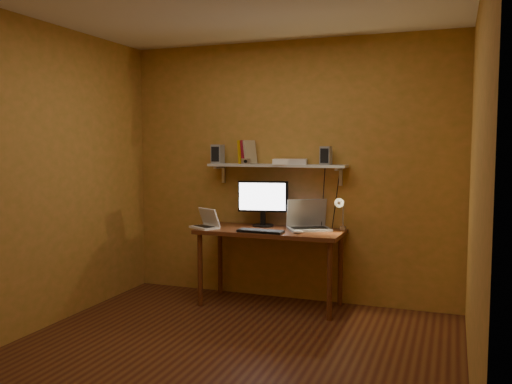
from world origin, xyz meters
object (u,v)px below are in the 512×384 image
at_px(desk_lamp, 341,209).
at_px(speaker_right, 326,156).
at_px(mouse, 298,232).
at_px(monitor, 263,201).
at_px(router, 290,162).
at_px(netbook, 207,223).
at_px(laptop, 308,221).
at_px(speaker_left, 218,154).
at_px(wall_shelf, 277,166).
at_px(shelf_camera, 246,161).
at_px(desk, 270,238).
at_px(keyboard, 260,231).

distance_m(desk_lamp, speaker_right, 0.54).
relative_size(mouse, speaker_right, 0.51).
distance_m(monitor, mouse, 0.60).
bearing_deg(router, speaker_right, 3.82).
bearing_deg(netbook, laptop, 44.79).
distance_m(laptop, router, 0.61).
xyz_separation_m(desk_lamp, speaker_right, (-0.17, 0.07, 0.50)).
relative_size(desk_lamp, speaker_right, 2.12).
xyz_separation_m(netbook, speaker_left, (-0.02, 0.33, 0.67)).
distance_m(monitor, netbook, 0.61).
height_order(laptop, speaker_right, speaker_right).
relative_size(laptop, desk_lamp, 1.28).
relative_size(laptop, router, 1.47).
height_order(netbook, router, router).
relative_size(wall_shelf, desk_lamp, 3.73).
height_order(desk_lamp, router, router).
xyz_separation_m(laptop, mouse, (-0.02, -0.28, -0.06)).
distance_m(laptop, netbook, 0.99).
relative_size(netbook, shelf_camera, 3.46).
bearing_deg(speaker_left, mouse, -15.21).
distance_m(desk, speaker_right, 0.96).
xyz_separation_m(wall_shelf, keyboard, (-0.03, -0.39, -0.60)).
xyz_separation_m(laptop, keyboard, (-0.37, -0.35, -0.06)).
bearing_deg(netbook, shelf_camera, 67.86).
height_order(wall_shelf, monitor, wall_shelf).
bearing_deg(mouse, wall_shelf, 115.24).
bearing_deg(speaker_right, laptop, -156.66).
bearing_deg(monitor, mouse, -45.64).
distance_m(mouse, speaker_left, 1.24).
relative_size(monitor, speaker_right, 2.83).
height_order(wall_shelf, keyboard, wall_shelf).
bearing_deg(speaker_left, wall_shelf, 3.75).
height_order(laptop, keyboard, laptop).
relative_size(keyboard, speaker_right, 2.45).
distance_m(laptop, keyboard, 0.51).
xyz_separation_m(laptop, shelf_camera, (-0.64, -0.02, 0.58)).
relative_size(desk_lamp, router, 1.15).
distance_m(mouse, router, 0.73).
xyz_separation_m(monitor, speaker_left, (-0.50, 0.02, 0.47)).
xyz_separation_m(keyboard, shelf_camera, (-0.27, 0.33, 0.64)).
height_order(keyboard, mouse, mouse).
bearing_deg(netbook, router, 50.59).
xyz_separation_m(wall_shelf, router, (0.14, -0.02, 0.04)).
bearing_deg(speaker_left, shelf_camera, -7.47).
bearing_deg(shelf_camera, desk_lamp, -0.06).
relative_size(wall_shelf, netbook, 4.29).
bearing_deg(laptop, netbook, 167.03).
bearing_deg(speaker_right, speaker_left, -175.04).
bearing_deg(keyboard, desk_lamp, 27.12).
bearing_deg(shelf_camera, wall_shelf, 12.55).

